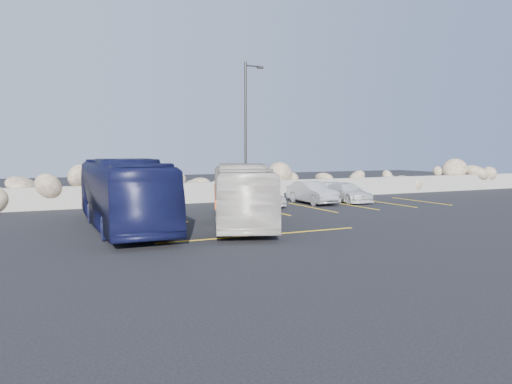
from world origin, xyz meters
name	(u,v)px	position (x,y,z in m)	size (l,w,h in m)	color
ground	(288,234)	(0.00, 0.00, 0.00)	(90.00, 90.00, 0.00)	black
seawall	(190,193)	(0.00, 12.00, 0.60)	(60.00, 0.40, 1.20)	gray
riprap_pile	(184,180)	(0.00, 13.20, 1.30)	(54.00, 2.80, 2.60)	#867258
parking_lines	(315,211)	(4.64, 5.57, 0.01)	(18.16, 9.36, 0.01)	gold
lamppost	(246,129)	(2.56, 9.50, 4.30)	(1.14, 0.18, 8.00)	#2A2925
vintage_bus	(241,194)	(-0.60, 3.05, 1.28)	(2.15, 9.18, 2.56)	beige
tour_coach	(123,194)	(-5.31, 4.06, 1.39)	(2.34, 10.01, 2.79)	#101337
car_a	(261,195)	(3.07, 8.67, 0.61)	(1.44, 3.57, 1.22)	silver
car_b	(312,193)	(6.40, 8.68, 0.64)	(1.36, 3.90, 1.29)	#9E9DA2
car_c	(347,192)	(8.82, 8.65, 0.57)	(1.59, 3.92, 1.14)	silver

